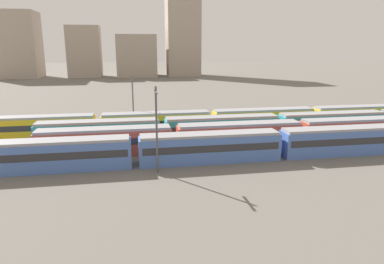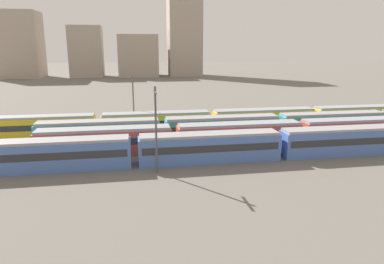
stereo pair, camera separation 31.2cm
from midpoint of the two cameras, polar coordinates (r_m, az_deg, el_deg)
ground_plane at (r=51.43m, az=-13.50°, el=-2.76°), size 600.00×600.00×0.00m
train_track_2 at (r=62.57m, az=21.75°, el=1.35°), size 93.60×3.06×3.75m
train_track_3 at (r=66.70m, az=19.07°, el=2.29°), size 112.50×3.06×3.75m
catenary_pole_0 at (r=39.56m, az=-6.06°, el=0.98°), size 0.24×3.20×10.08m
catenary_pole_1 at (r=60.90m, az=-9.80°, el=5.05°), size 0.24×3.20×9.49m
distant_building_0 at (r=187.38m, az=-27.09°, el=12.60°), size 21.32×18.06×30.58m
distant_building_1 at (r=181.07m, az=-17.23°, el=12.47°), size 15.29×14.67×24.26m
distant_building_2 at (r=179.86m, az=-9.17°, el=12.25°), size 19.16×21.53×20.22m
distant_building_3 at (r=182.11m, az=-1.61°, el=17.28°), size 16.19×16.29×51.03m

